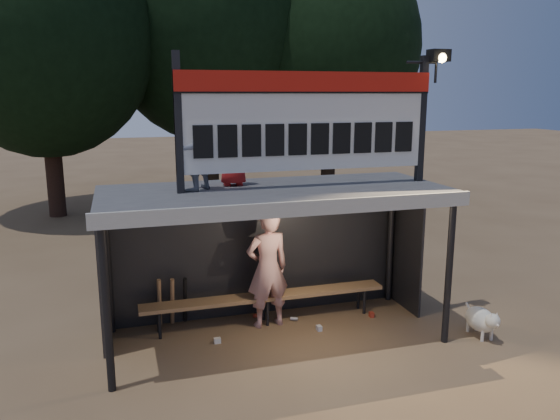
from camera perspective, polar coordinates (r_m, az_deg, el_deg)
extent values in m
plane|color=brown|center=(8.62, -0.53, -13.08)|extent=(80.00, 80.00, 0.00)
imported|color=silver|center=(8.66, -1.32, -6.12)|extent=(0.75, 0.54, 1.92)
imported|color=slate|center=(7.74, -9.23, 6.21)|extent=(0.71, 0.69, 1.15)
imported|color=#A61919|center=(8.11, -4.97, 6.10)|extent=(0.50, 0.33, 1.01)
cube|color=#3E3E41|center=(7.92, -0.56, 1.87)|extent=(5.00, 2.00, 0.12)
cube|color=beige|center=(6.98, 1.77, 0.12)|extent=(5.10, 0.06, 0.20)
cylinder|color=black|center=(7.08, -17.68, -9.77)|extent=(0.10, 0.10, 2.20)
cylinder|color=black|center=(8.42, 17.24, -6.22)|extent=(0.10, 0.10, 2.20)
cylinder|color=black|center=(8.78, -17.54, -5.48)|extent=(0.10, 0.10, 2.20)
cylinder|color=black|center=(9.89, 11.48, -3.18)|extent=(0.10, 0.10, 2.20)
cube|color=black|center=(9.13, -2.29, -4.23)|extent=(5.00, 0.04, 2.20)
cube|color=black|center=(8.40, -18.25, -6.32)|extent=(0.04, 1.00, 2.20)
cube|color=black|center=(9.60, 13.12, -3.72)|extent=(0.04, 1.00, 2.20)
cylinder|color=black|center=(8.89, -2.34, 2.28)|extent=(5.00, 0.06, 0.06)
cube|color=black|center=(7.55, -10.59, 8.88)|extent=(0.10, 0.10, 1.90)
cube|color=black|center=(8.75, 14.57, 9.13)|extent=(0.10, 0.10, 1.90)
cube|color=silver|center=(7.96, 2.93, 9.23)|extent=(3.80, 0.08, 1.40)
cube|color=#A8150C|center=(7.90, 3.10, 13.27)|extent=(3.80, 0.04, 0.28)
cube|color=black|center=(7.90, 3.10, 12.18)|extent=(3.80, 0.02, 0.03)
cube|color=black|center=(7.56, -8.05, 7.07)|extent=(0.27, 0.03, 0.45)
cube|color=black|center=(7.61, -5.50, 7.17)|extent=(0.27, 0.03, 0.45)
cube|color=black|center=(7.69, -2.99, 7.26)|extent=(0.27, 0.03, 0.45)
cube|color=black|center=(7.77, -0.54, 7.33)|extent=(0.27, 0.03, 0.45)
cube|color=black|center=(7.87, 1.86, 7.38)|extent=(0.27, 0.03, 0.45)
cube|color=black|center=(7.99, 4.19, 7.43)|extent=(0.27, 0.03, 0.45)
cube|color=black|center=(8.11, 6.46, 7.46)|extent=(0.27, 0.03, 0.45)
cube|color=black|center=(8.25, 8.65, 7.47)|extent=(0.27, 0.03, 0.45)
cube|color=black|center=(8.40, 10.77, 7.48)|extent=(0.27, 0.03, 0.45)
cube|color=black|center=(8.56, 12.81, 7.48)|extent=(0.27, 0.03, 0.45)
cylinder|color=black|center=(8.73, 14.59, 14.71)|extent=(0.50, 0.04, 0.04)
cylinder|color=black|center=(8.85, 15.96, 13.62)|extent=(0.04, 0.04, 0.30)
cube|color=black|center=(8.82, 16.24, 15.24)|extent=(0.30, 0.22, 0.18)
sphere|color=#FFD88C|center=(8.74, 16.55, 14.99)|extent=(0.14, 0.14, 0.14)
cube|color=#977047|center=(8.93, -1.52, -9.02)|extent=(4.00, 0.35, 0.06)
cylinder|color=black|center=(8.65, -12.46, -11.64)|extent=(0.05, 0.05, 0.45)
cylinder|color=black|center=(8.87, -12.59, -11.03)|extent=(0.05, 0.05, 0.45)
cylinder|color=black|center=(8.91, -1.31, -10.63)|extent=(0.05, 0.05, 0.45)
cylinder|color=black|center=(9.12, -1.72, -10.07)|extent=(0.05, 0.05, 0.45)
cylinder|color=black|center=(9.46, 8.80, -9.37)|extent=(0.05, 0.05, 0.45)
cylinder|color=black|center=(9.66, 8.19, -8.88)|extent=(0.05, 0.05, 0.45)
cylinder|color=black|center=(17.68, -22.63, 5.37)|extent=(0.50, 0.50, 3.74)
ellipsoid|color=black|center=(17.69, -23.63, 17.19)|extent=(6.46, 6.46, 7.48)
cylinder|color=#2F2215|center=(19.32, -7.23, 7.36)|extent=(0.50, 0.50, 4.18)
ellipsoid|color=black|center=(19.41, -7.57, 19.46)|extent=(7.22, 7.22, 8.36)
cylinder|color=black|center=(19.46, 5.06, 6.46)|extent=(0.50, 0.50, 3.52)
ellipsoid|color=black|center=(19.42, 5.26, 16.61)|extent=(6.08, 6.08, 7.04)
ellipsoid|color=silver|center=(9.07, 20.19, -10.67)|extent=(0.36, 0.58, 0.36)
sphere|color=silver|center=(8.84, 21.33, -10.75)|extent=(0.22, 0.22, 0.22)
cone|color=beige|center=(8.77, 21.73, -11.09)|extent=(0.10, 0.10, 0.10)
cone|color=silver|center=(8.76, 21.20, -10.25)|extent=(0.06, 0.06, 0.07)
cone|color=beige|center=(8.81, 21.72, -10.14)|extent=(0.06, 0.06, 0.07)
cylinder|color=white|center=(8.97, 20.39, -12.21)|extent=(0.05, 0.05, 0.18)
cylinder|color=beige|center=(9.06, 21.21, -12.03)|extent=(0.05, 0.05, 0.18)
cylinder|color=beige|center=(9.23, 19.03, -11.40)|extent=(0.05, 0.05, 0.18)
cylinder|color=beige|center=(9.32, 19.85, -11.23)|extent=(0.05, 0.05, 0.18)
cylinder|color=beige|center=(9.27, 19.11, -9.63)|extent=(0.04, 0.16, 0.14)
cylinder|color=olive|center=(8.94, -12.48, -9.43)|extent=(0.07, 0.27, 0.84)
cylinder|color=#8D6442|center=(8.95, -11.18, -9.34)|extent=(0.07, 0.30, 0.83)
cylinder|color=black|center=(8.97, -9.90, -9.24)|extent=(0.07, 0.33, 0.83)
cube|color=#A02D1B|center=(9.42, 9.54, -10.72)|extent=(0.08, 0.11, 0.08)
cylinder|color=#A5A5AA|center=(9.15, 1.49, -11.29)|extent=(0.14, 0.11, 0.07)
cube|color=silver|center=(8.45, -6.56, -13.40)|extent=(0.10, 0.07, 0.08)
cylinder|color=#A02D1B|center=(9.28, -2.44, -10.94)|extent=(0.13, 0.08, 0.07)
cube|color=silver|center=(8.82, 4.11, -12.21)|extent=(0.08, 0.10, 0.08)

